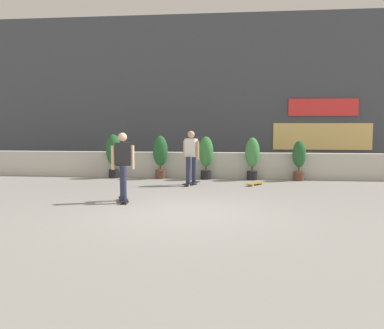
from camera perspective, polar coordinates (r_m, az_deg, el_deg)
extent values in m
plane|color=gray|center=(9.01, -1.07, -6.62)|extent=(48.00, 48.00, 0.00)
cube|color=beige|center=(14.85, 1.93, -0.07)|extent=(18.00, 0.40, 0.90)
cube|color=#424751|center=(18.82, 2.92, 9.64)|extent=(20.00, 2.00, 6.50)
cube|color=#F23333|center=(18.04, 17.53, 7.50)|extent=(2.80, 0.08, 0.70)
cube|color=#F2CC72|center=(18.05, 17.42, 3.69)|extent=(4.00, 0.06, 1.10)
cylinder|color=black|center=(15.05, -10.65, -1.24)|extent=(0.36, 0.36, 0.30)
cylinder|color=brown|center=(15.02, -10.67, -0.39)|extent=(0.06, 0.06, 0.15)
ellipsoid|color=#235B2D|center=(14.97, -10.71, 1.99)|extent=(0.54, 0.54, 1.10)
cylinder|color=brown|center=(14.65, -4.35, -1.34)|extent=(0.36, 0.36, 0.30)
cylinder|color=brown|center=(14.62, -4.35, -0.47)|extent=(0.06, 0.06, 0.15)
ellipsoid|color=#235B2D|center=(14.57, -4.37, 1.89)|extent=(0.51, 0.51, 1.05)
cylinder|color=black|center=(14.44, 1.92, -1.43)|extent=(0.36, 0.36, 0.30)
cylinder|color=brown|center=(14.41, 1.92, -0.54)|extent=(0.06, 0.06, 0.15)
ellipsoid|color=#387F3D|center=(14.36, 1.93, 1.80)|extent=(0.50, 0.50, 1.03)
cylinder|color=black|center=(14.40, 8.23, -1.50)|extent=(0.36, 0.36, 0.30)
cylinder|color=brown|center=(14.37, 8.24, -0.61)|extent=(0.06, 0.06, 0.15)
ellipsoid|color=#428C47|center=(14.33, 8.28, 1.68)|extent=(0.49, 0.49, 1.00)
cylinder|color=brown|center=(14.54, 14.41, -1.55)|extent=(0.36, 0.36, 0.30)
cylinder|color=brown|center=(14.51, 14.43, -0.67)|extent=(0.06, 0.06, 0.15)
ellipsoid|color=#235B2D|center=(14.47, 14.48, 1.40)|extent=(0.44, 0.44, 0.90)
cube|color=black|center=(13.01, -0.12, -2.56)|extent=(0.50, 0.81, 0.02)
cylinder|color=silver|center=(13.28, 0.14, -2.56)|extent=(0.05, 0.06, 0.06)
cylinder|color=silver|center=(13.20, 0.74, -2.61)|extent=(0.05, 0.06, 0.06)
cylinder|color=silver|center=(12.84, -1.01, -2.85)|extent=(0.05, 0.06, 0.06)
cylinder|color=silver|center=(12.76, -0.39, -2.90)|extent=(0.05, 0.06, 0.06)
cylinder|color=#282D4C|center=(13.12, 0.27, -0.65)|extent=(0.14, 0.14, 0.82)
cylinder|color=#282D4C|center=(12.81, -0.52, -0.80)|extent=(0.14, 0.14, 0.82)
cube|color=white|center=(12.90, -0.12, 2.32)|extent=(0.41, 0.33, 0.56)
sphere|color=tan|center=(12.89, -0.12, 4.14)|extent=(0.22, 0.22, 0.22)
cylinder|color=tan|center=(13.03, -1.02, 2.00)|extent=(0.09, 0.09, 0.58)
cylinder|color=tan|center=(12.79, 0.79, 1.94)|extent=(0.09, 0.09, 0.58)
cube|color=black|center=(10.36, -9.38, -4.72)|extent=(0.45, 0.82, 0.02)
cylinder|color=silver|center=(10.62, -9.90, -4.69)|extent=(0.05, 0.06, 0.06)
cylinder|color=silver|center=(10.63, -9.04, -4.67)|extent=(0.05, 0.06, 0.06)
cylinder|color=silver|center=(10.11, -9.74, -5.20)|extent=(0.05, 0.06, 0.06)
cylinder|color=silver|center=(10.12, -8.83, -5.18)|extent=(0.05, 0.06, 0.06)
cylinder|color=#282D4C|center=(10.48, -9.48, -2.29)|extent=(0.14, 0.14, 0.82)
cylinder|color=#282D4C|center=(10.12, -9.36, -2.56)|extent=(0.14, 0.14, 0.82)
cube|color=#262628|center=(10.23, -9.48, 1.41)|extent=(0.41, 0.31, 0.56)
sphere|color=beige|center=(10.21, -9.52, 3.71)|extent=(0.22, 0.22, 0.22)
cylinder|color=beige|center=(10.22, -10.79, 0.94)|extent=(0.09, 0.09, 0.58)
cylinder|color=beige|center=(10.25, -8.16, 0.99)|extent=(0.09, 0.09, 0.58)
cube|color=#BF8C26|center=(13.17, 8.69, -2.53)|extent=(0.63, 0.76, 0.02)
cylinder|color=silver|center=(13.43, 9.03, -2.54)|extent=(0.06, 0.06, 0.06)
cylinder|color=silver|center=(13.35, 9.60, -2.60)|extent=(0.06, 0.06, 0.06)
cylinder|color=silver|center=(13.01, 7.76, -2.79)|extent=(0.06, 0.06, 0.06)
cylinder|color=silver|center=(12.92, 8.34, -2.85)|extent=(0.06, 0.06, 0.06)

